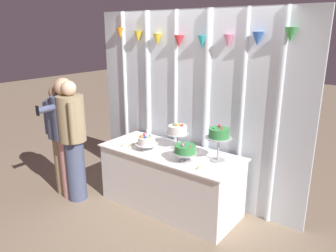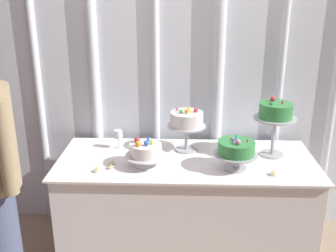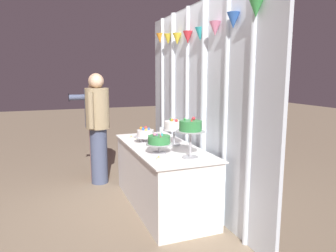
{
  "view_description": "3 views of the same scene",
  "coord_description": "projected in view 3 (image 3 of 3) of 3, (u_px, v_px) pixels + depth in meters",
  "views": [
    {
      "loc": [
        2.3,
        -2.99,
        2.27
      ],
      "look_at": [
        -0.12,
        0.21,
        1.07
      ],
      "focal_mm": 34.77,
      "sensor_mm": 36.0,
      "label": 1
    },
    {
      "loc": [
        -0.04,
        -2.55,
        1.97
      ],
      "look_at": [
        -0.14,
        0.19,
        1.0
      ],
      "focal_mm": 42.82,
      "sensor_mm": 36.0,
      "label": 2
    },
    {
      "loc": [
        3.57,
        -1.19,
        1.66
      ],
      "look_at": [
        -0.06,
        0.21,
        1.01
      ],
      "focal_mm": 33.6,
      "sensor_mm": 36.0,
      "label": 3
    }
  ],
  "objects": [
    {
      "name": "wine_glass",
      "position": [
        162.0,
        130.0,
        4.42
      ],
      "size": [
        0.06,
        0.06,
        0.14
      ],
      "color": "silver",
      "rests_on": "cake_table"
    },
    {
      "name": "tealight_far_right",
      "position": [
        159.0,
        158.0,
        3.27
      ],
      "size": [
        0.05,
        0.05,
        0.04
      ],
      "color": "beige",
      "rests_on": "cake_table"
    },
    {
      "name": "cake_table",
      "position": [
        162.0,
        176.0,
        3.95
      ],
      "size": [
        1.85,
        0.78,
        0.78
      ],
      "color": "white",
      "rests_on": "ground_plane"
    },
    {
      "name": "cake_display_leftmost",
      "position": [
        145.0,
        134.0,
        4.09
      ],
      "size": [
        0.29,
        0.29,
        0.21
      ],
      "color": "silver",
      "rests_on": "cake_table"
    },
    {
      "name": "cake_display_midleft",
      "position": [
        174.0,
        127.0,
        3.91
      ],
      "size": [
        0.29,
        0.29,
        0.34
      ],
      "color": "#B2B2B7",
      "rests_on": "cake_table"
    },
    {
      "name": "guest_girl_blue_dress",
      "position": [
        96.0,
        125.0,
        5.01
      ],
      "size": [
        0.47,
        0.61,
        1.55
      ],
      "color": "#9E8966",
      "rests_on": "ground_plane"
    },
    {
      "name": "guest_man_dark_suit",
      "position": [
        98.0,
        125.0,
        4.72
      ],
      "size": [
        0.49,
        0.49,
        1.65
      ],
      "color": "#4C5675",
      "rests_on": "ground_plane"
    },
    {
      "name": "ground_plane",
      "position": [
        155.0,
        206.0,
        3.98
      ],
      "size": [
        24.0,
        24.0,
        0.0
      ],
      "primitive_type": "plane",
      "color": "gray"
    },
    {
      "name": "tealight_near_right",
      "position": [
        136.0,
        138.0,
        4.3
      ],
      "size": [
        0.04,
        0.04,
        0.04
      ],
      "color": "beige",
      "rests_on": "cake_table"
    },
    {
      "name": "guest_man_pink_jacket",
      "position": [
        98.0,
        123.0,
        4.84
      ],
      "size": [
        0.53,
        0.42,
        1.67
      ],
      "color": "#D6938E",
      "rests_on": "ground_plane"
    },
    {
      "name": "cake_display_rightmost",
      "position": [
        190.0,
        128.0,
        3.29
      ],
      "size": [
        0.31,
        0.31,
        0.44
      ],
      "color": "#B2B2B7",
      "rests_on": "cake_table"
    },
    {
      "name": "draped_curtain",
      "position": [
        196.0,
        103.0,
        3.98
      ],
      "size": [
        3.18,
        0.15,
        2.51
      ],
      "color": "silver",
      "rests_on": "ground_plane"
    },
    {
      "name": "cake_display_midright",
      "position": [
        159.0,
        141.0,
        3.51
      ],
      "size": [
        0.3,
        0.3,
        0.24
      ],
      "color": "#B2B2B7",
      "rests_on": "cake_table"
    },
    {
      "name": "tealight_far_left",
      "position": [
        131.0,
        137.0,
        4.36
      ],
      "size": [
        0.05,
        0.05,
        0.03
      ],
      "color": "beige",
      "rests_on": "cake_table"
    },
    {
      "name": "tealight_near_left",
      "position": [
        142.0,
        138.0,
        4.33
      ],
      "size": [
        0.05,
        0.05,
        0.03
      ],
      "color": "beige",
      "rests_on": "cake_table"
    }
  ]
}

